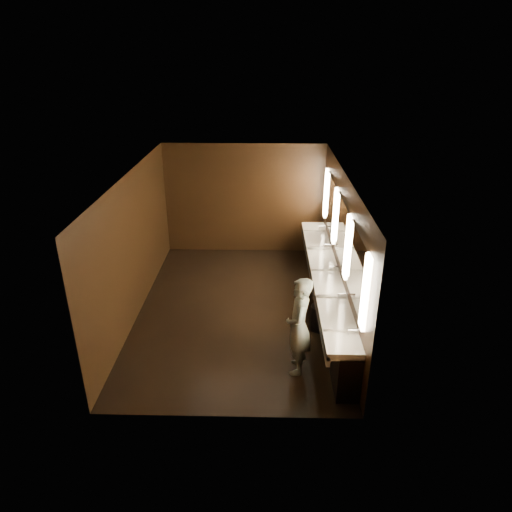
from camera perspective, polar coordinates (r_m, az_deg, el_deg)
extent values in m
plane|color=black|center=(9.44, -2.26, -6.63)|extent=(6.00, 6.00, 0.00)
cube|color=#2D2D2B|center=(8.34, -2.58, 10.04)|extent=(4.00, 6.00, 0.02)
cube|color=black|center=(11.61, -1.48, 7.10)|extent=(4.00, 0.02, 2.80)
cube|color=black|center=(6.17, -4.16, -9.99)|extent=(4.00, 0.02, 2.80)
cube|color=black|center=(9.15, -15.01, 1.26)|extent=(0.02, 6.00, 2.80)
cube|color=black|center=(8.90, 10.56, 1.04)|extent=(0.02, 6.00, 2.80)
cube|color=black|center=(9.31, 8.99, -4.56)|extent=(0.36, 5.40, 0.81)
cube|color=white|center=(9.09, 8.58, -2.11)|extent=(0.55, 5.40, 0.12)
cube|color=white|center=(9.10, 7.02, -2.55)|extent=(0.06, 5.40, 0.18)
cylinder|color=silver|center=(7.17, 12.13, -9.06)|extent=(0.18, 0.04, 0.04)
cylinder|color=silver|center=(8.09, 10.82, -4.74)|extent=(0.18, 0.04, 0.04)
cylinder|color=silver|center=(9.05, 9.80, -1.33)|extent=(0.18, 0.04, 0.04)
cylinder|color=silver|center=(10.04, 8.97, 1.42)|extent=(0.18, 0.04, 0.04)
cylinder|color=silver|center=(11.05, 8.30, 3.68)|extent=(0.18, 0.04, 0.04)
cube|color=#FFE3B6|center=(6.62, 13.51, -4.52)|extent=(0.06, 0.22, 1.15)
cube|color=white|center=(7.32, 12.44, -1.47)|extent=(0.03, 1.32, 1.15)
cube|color=#FFE3B6|center=(8.03, 11.35, 1.04)|extent=(0.06, 0.23, 1.15)
cube|color=white|center=(8.76, 10.64, 3.14)|extent=(0.03, 1.32, 1.15)
cube|color=#FFE3B6|center=(9.50, 9.85, 4.92)|extent=(0.06, 0.23, 1.15)
cube|color=white|center=(10.25, 9.34, 6.43)|extent=(0.03, 1.32, 1.15)
cube|color=#FFE3B6|center=(11.01, 8.74, 7.74)|extent=(0.06, 0.22, 1.15)
imported|color=#82B4C2|center=(7.40, 5.38, -8.74)|extent=(0.46, 0.65, 1.69)
cylinder|color=black|center=(8.77, 7.86, -7.63)|extent=(0.36, 0.36, 0.50)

